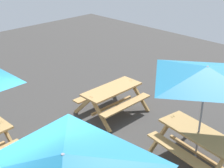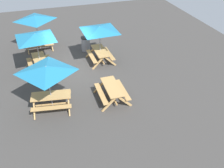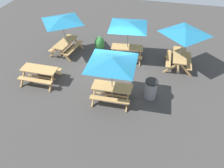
{
  "view_description": "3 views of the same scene",
  "coord_description": "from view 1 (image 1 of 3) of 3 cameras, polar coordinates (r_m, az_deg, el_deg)",
  "views": [
    {
      "loc": [
        1.98,
        4.23,
        4.57
      ],
      "look_at": [
        -3.58,
        -1.42,
        0.9
      ],
      "focal_mm": 50.0,
      "sensor_mm": 36.0,
      "label": 1
    },
    {
      "loc": [
        -12.97,
        1.54,
        7.68
      ],
      "look_at": [
        -3.58,
        -1.42,
        0.9
      ],
      "focal_mm": 40.0,
      "sensor_mm": 36.0,
      "label": 2
    },
    {
      "loc": [
        2.05,
        -9.18,
        7.15
      ],
      "look_at": [
        0.29,
        -1.89,
        0.9
      ],
      "focal_mm": 35.0,
      "sensor_mm": 36.0,
      "label": 3
    }
  ],
  "objects": [
    {
      "name": "picnic_table_1",
      "position": [
        8.89,
        0.0,
        -1.98
      ],
      "size": [
        1.8,
        1.54,
        0.81
      ],
      "rotation": [
        0.0,
        0.0,
        -0.0
      ],
      "color": "tan",
      "rests_on": "ground"
    },
    {
      "name": "picnic_table_4",
      "position": [
        6.58,
        16.78,
        0.59
      ],
      "size": [
        2.27,
        2.27,
        2.34
      ],
      "rotation": [
        0.0,
        0.0,
        1.42
      ],
      "color": "tan",
      "rests_on": "ground"
    }
  ]
}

